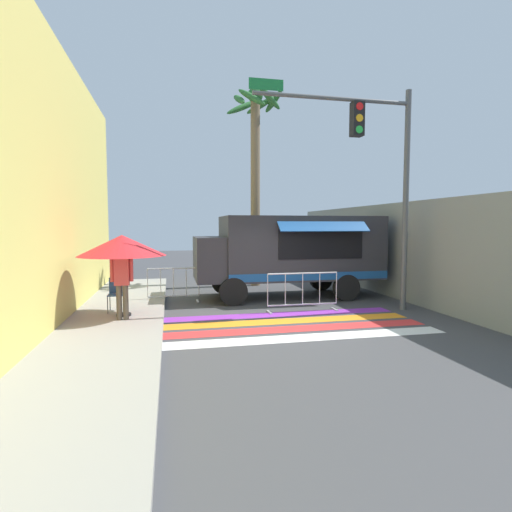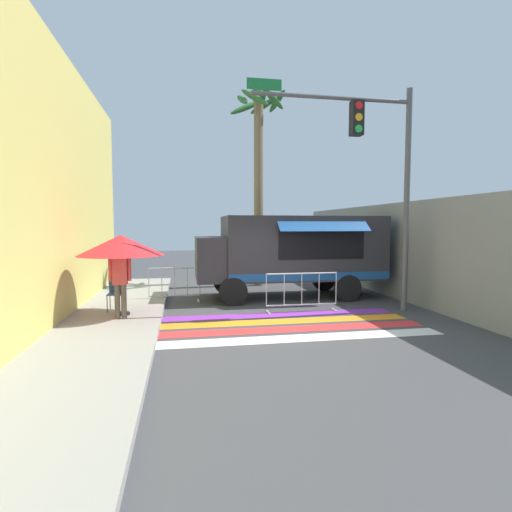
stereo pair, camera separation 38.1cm
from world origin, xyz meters
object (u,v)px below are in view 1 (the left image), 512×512
(patio_umbrella, at_px, (122,246))
(folding_chair, at_px, (117,291))
(vendor_person, at_px, (122,277))
(barricade_side, at_px, (174,286))
(traffic_signal_pole, at_px, (378,159))
(palm_tree, at_px, (256,155))
(food_truck, at_px, (286,250))
(barricade_front, at_px, (303,292))

(patio_umbrella, distance_m, folding_chair, 1.41)
(patio_umbrella, relative_size, vendor_person, 1.20)
(vendor_person, relative_size, barricade_side, 1.12)
(traffic_signal_pole, bearing_deg, palm_tree, 111.87)
(vendor_person, distance_m, barricade_side, 3.03)
(food_truck, distance_m, palm_tree, 4.63)
(folding_chair, distance_m, barricade_side, 2.19)
(folding_chair, bearing_deg, food_truck, 1.39)
(folding_chair, relative_size, barricade_front, 0.43)
(food_truck, bearing_deg, barricade_front, -94.69)
(vendor_person, bearing_deg, food_truck, 30.56)
(traffic_signal_pole, height_order, barricade_side, traffic_signal_pole)
(barricade_side, bearing_deg, palm_tree, 43.24)
(patio_umbrella, distance_m, barricade_front, 4.96)
(patio_umbrella, relative_size, barricade_side, 1.34)
(patio_umbrella, xyz_separation_m, barricade_side, (1.25, 2.27, -1.38))
(traffic_signal_pole, bearing_deg, patio_umbrella, 178.36)
(patio_umbrella, height_order, folding_chair, patio_umbrella)
(food_truck, xyz_separation_m, vendor_person, (-4.93, -2.90, -0.43))
(barricade_front, height_order, palm_tree, palm_tree)
(traffic_signal_pole, xyz_separation_m, barricade_front, (-1.99, 0.39, -3.66))
(barricade_side, bearing_deg, vendor_person, -114.40)
(folding_chair, distance_m, vendor_person, 1.21)
(patio_umbrella, distance_m, vendor_person, 0.85)
(patio_umbrella, bearing_deg, palm_tree, 49.80)
(palm_tree, bearing_deg, traffic_signal_pole, -68.13)
(barricade_front, bearing_deg, traffic_signal_pole, -11.06)
(barricade_front, bearing_deg, vendor_person, -172.52)
(vendor_person, bearing_deg, palm_tree, 52.16)
(traffic_signal_pole, distance_m, folding_chair, 7.86)
(patio_umbrella, height_order, palm_tree, palm_tree)
(food_truck, bearing_deg, folding_chair, -160.58)
(palm_tree, bearing_deg, barricade_front, -87.34)
(patio_umbrella, height_order, vendor_person, patio_umbrella)
(vendor_person, bearing_deg, patio_umbrella, 93.24)
(vendor_person, height_order, barricade_side, vendor_person)
(barricade_side, relative_size, palm_tree, 0.20)
(folding_chair, xyz_separation_m, barricade_front, (4.99, -0.46, -0.13))
(traffic_signal_pole, bearing_deg, barricade_side, 155.86)
(food_truck, height_order, folding_chair, food_truck)
(food_truck, height_order, patio_umbrella, food_truck)
(traffic_signal_pole, bearing_deg, food_truck, 124.00)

